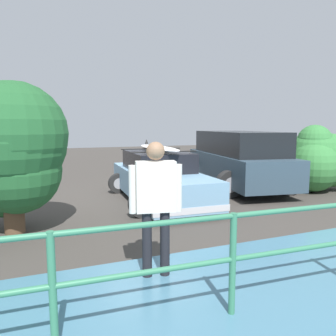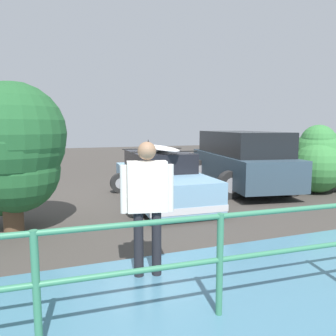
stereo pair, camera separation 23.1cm
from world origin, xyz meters
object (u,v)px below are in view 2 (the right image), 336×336
bush_near_left (5,151)px  bush_near_right (323,159)px  suv_car (240,159)px  sedan_car (160,177)px  person_bystander (147,197)px

bush_near_left → bush_near_right: bush_near_left is taller
suv_car → bush_near_right: 2.41m
suv_car → bush_near_right: bush_near_right is taller
bush_near_right → sedan_car: bearing=-6.3°
sedan_car → bush_near_right: 5.01m
sedan_car → person_bystander: 4.43m
sedan_car → suv_car: (-2.99, -0.82, 0.31)m
sedan_car → suv_car: suv_car is taller
bush_near_left → bush_near_right: (-8.45, -0.87, -0.54)m
person_bystander → bush_near_right: (-6.54, -3.57, -0.09)m
suv_car → person_bystander: size_ratio=2.87×
suv_car → bush_near_right: bearing=145.3°
sedan_car → bush_near_right: bush_near_right is taller
sedan_car → person_bystander: bearing=69.2°
suv_car → bush_near_left: 6.88m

